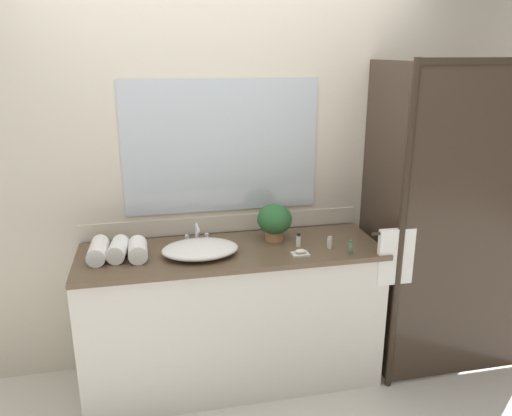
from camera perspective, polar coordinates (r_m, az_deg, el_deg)
The scene contains 14 objects.
ground_plane at distance 3.45m, azimuth -2.57°, elevation -18.72°, with size 8.00×8.00×0.00m, color silver.
wall_back_with_mirror at distance 3.21m, azimuth -3.92°, elevation 4.23°, with size 4.40×0.06×2.60m.
vanity_cabinet at distance 3.21m, azimuth -2.71°, elevation -12.12°, with size 1.80×0.58×0.90m.
shower_enclosure at distance 3.24m, azimuth 20.55°, elevation -1.90°, with size 1.20×0.59×2.00m.
sink_basin at distance 2.93m, azimuth -6.35°, elevation -4.65°, with size 0.44×0.32×0.07m, color white.
faucet at distance 3.09m, azimuth -6.70°, elevation -3.28°, with size 0.17×0.14×0.13m.
potted_plant at distance 3.11m, azimuth 2.12°, elevation -1.42°, with size 0.21×0.21×0.23m.
soap_dish at distance 2.93m, azimuth 5.05°, elevation -5.09°, with size 0.10×0.07×0.04m.
amenity_bottle_body_wash at distance 2.98m, azimuth 10.64°, elevation -4.41°, with size 0.02×0.02×0.08m.
amenity_bottle_lotion at distance 3.05m, azimuth 4.84°, elevation -3.68°, with size 0.03×0.03×0.08m.
amenity_bottle_shampoo at distance 3.05m, azimuth 8.35°, elevation -3.90°, with size 0.03×0.03×0.07m.
rolled_towel_near_edge at distance 2.99m, azimuth -17.46°, elevation -4.63°, with size 0.10×0.10×0.25m, color white.
rolled_towel_middle at distance 2.97m, azimuth -15.36°, elevation -4.54°, with size 0.10×0.10×0.21m, color white.
rolled_towel_far_edge at distance 2.93m, azimuth -13.24°, elevation -4.63°, with size 0.11×0.11×0.20m, color white.
Camera 1 is at (-0.44, -2.75, 2.03)m, focal length 35.30 mm.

